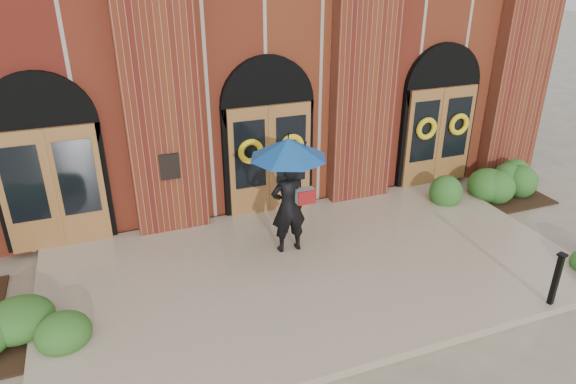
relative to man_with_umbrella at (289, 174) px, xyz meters
name	(u,v)px	position (x,y,z in m)	size (l,w,h in m)	color
ground	(317,277)	(0.24, -0.91, -1.81)	(90.00, 90.00, 0.00)	gray
landing	(314,269)	(0.24, -0.76, -1.74)	(10.00, 5.30, 0.15)	tan
church_building	(205,28)	(0.24, 7.88, 1.69)	(16.20, 12.53, 7.00)	maroon
man_with_umbrella	(289,174)	(0.00, 0.00, 0.00)	(1.52, 1.52, 2.37)	black
metal_post	(556,278)	(3.57, -3.26, -1.14)	(0.16, 0.16, 0.99)	black
hedge_wall_right	(489,189)	(5.44, 0.54, -1.43)	(2.96, 1.18, 0.76)	#2A5A1F
hedge_front_left	(20,328)	(-4.86, -0.91, -1.54)	(1.56, 1.33, 0.55)	#2A571E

